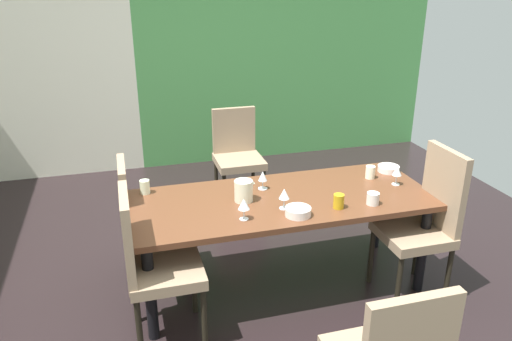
% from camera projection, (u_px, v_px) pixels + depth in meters
% --- Properties ---
extents(ground_plane, '(5.98, 5.95, 0.02)m').
position_uv_depth(ground_plane, '(258.00, 305.00, 3.48)').
color(ground_plane, black).
extents(back_panel_interior, '(2.41, 0.10, 2.67)m').
position_uv_depth(back_panel_interior, '(15.00, 57.00, 5.15)').
color(back_panel_interior, silver).
rests_on(back_panel_interior, ground_plane).
extents(garden_window_panel, '(3.57, 0.10, 2.67)m').
position_uv_depth(garden_window_panel, '(288.00, 46.00, 5.90)').
color(garden_window_panel, '#4A914B').
rests_on(garden_window_panel, ground_plane).
extents(dining_table, '(2.09, 0.85, 0.71)m').
position_uv_depth(dining_table, '(282.00, 207.00, 3.46)').
color(dining_table, brown).
rests_on(dining_table, ground_plane).
extents(chair_left_far, '(0.44, 0.44, 0.95)m').
position_uv_depth(chair_left_far, '(144.00, 215.00, 3.55)').
color(chair_left_far, '#977E62').
rests_on(chair_left_far, ground_plane).
extents(chair_right_near, '(0.44, 0.44, 1.07)m').
position_uv_depth(chair_right_near, '(426.00, 218.00, 3.41)').
color(chair_right_near, '#977E62').
rests_on(chair_right_near, ground_plane).
extents(chair_left_near, '(0.44, 0.44, 1.01)m').
position_uv_depth(chair_left_near, '(151.00, 261.00, 2.95)').
color(chair_left_near, '#977E62').
rests_on(chair_left_near, ground_plane).
extents(chair_head_far, '(0.44, 0.45, 0.95)m').
position_uv_depth(chair_head_far, '(237.00, 152.00, 4.79)').
color(chair_head_far, '#977E62').
rests_on(chair_head_far, ground_plane).
extents(wine_glass_left, '(0.07, 0.07, 0.14)m').
position_uv_depth(wine_glass_left, '(284.00, 194.00, 3.23)').
color(wine_glass_left, silver).
rests_on(wine_glass_left, dining_table).
extents(wine_glass_right, '(0.07, 0.07, 0.14)m').
position_uv_depth(wine_glass_right, '(244.00, 205.00, 3.09)').
color(wine_glass_right, silver).
rests_on(wine_glass_right, dining_table).
extents(wine_glass_south, '(0.07, 0.07, 0.14)m').
position_uv_depth(wine_glass_south, '(397.00, 172.00, 3.60)').
color(wine_glass_south, silver).
rests_on(wine_glass_south, dining_table).
extents(wine_glass_east, '(0.07, 0.07, 0.14)m').
position_uv_depth(wine_glass_east, '(263.00, 177.00, 3.53)').
color(wine_glass_east, silver).
rests_on(wine_glass_east, dining_table).
extents(serving_bowl_corner, '(0.17, 0.17, 0.04)m').
position_uv_depth(serving_bowl_corner, '(388.00, 169.00, 3.87)').
color(serving_bowl_corner, white).
rests_on(serving_bowl_corner, dining_table).
extents(serving_bowl_north, '(0.17, 0.17, 0.05)m').
position_uv_depth(serving_bowl_north, '(298.00, 212.00, 3.17)').
color(serving_bowl_north, silver).
rests_on(serving_bowl_north, dining_table).
extents(cup_west, '(0.07, 0.07, 0.10)m').
position_uv_depth(cup_west, '(145.00, 187.00, 3.47)').
color(cup_west, '#DFECC4').
rests_on(cup_west, dining_table).
extents(cup_near_shelf, '(0.07, 0.07, 0.10)m').
position_uv_depth(cup_near_shelf, '(339.00, 201.00, 3.26)').
color(cup_near_shelf, '#BD9318').
rests_on(cup_near_shelf, dining_table).
extents(cup_center, '(0.07, 0.07, 0.10)m').
position_uv_depth(cup_center, '(370.00, 172.00, 3.73)').
color(cup_center, white).
rests_on(cup_center, dining_table).
extents(cup_rear, '(0.08, 0.08, 0.08)m').
position_uv_depth(cup_rear, '(373.00, 199.00, 3.31)').
color(cup_rear, silver).
rests_on(cup_rear, dining_table).
extents(pitcher_near_window, '(0.14, 0.13, 0.15)m').
position_uv_depth(pitcher_near_window, '(244.00, 191.00, 3.35)').
color(pitcher_near_window, beige).
rests_on(pitcher_near_window, dining_table).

